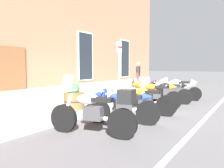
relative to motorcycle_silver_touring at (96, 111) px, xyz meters
The scene contains 13 objects.
ground_plane 3.75m from the motorcycle_silver_touring, 22.06° to the left, with size 140.00×140.00×0.00m, color #424244.
sidewalk 4.58m from the motorcycle_silver_touring, 41.05° to the left, with size 27.90×3.20×0.15m, color gray.
lane_stripe 3.92m from the motorcycle_silver_touring, 27.77° to the right, with size 27.90×0.12×0.01m, color silver.
brick_pub_facade 9.84m from the motorcycle_silver_touring, 67.88° to the left, with size 21.90×7.82×8.55m.
motorcycle_silver_touring is the anchor object (origin of this frame).
motorcycle_blue_sport 1.30m from the motorcycle_silver_touring, ahead, with size 0.85×1.98×0.99m.
motorcycle_yellow_naked 2.81m from the motorcycle_silver_touring, ahead, with size 0.64×2.14×0.94m.
motorcycle_orange_sport 4.23m from the motorcycle_silver_touring, ahead, with size 0.74×2.12×1.04m.
motorcycle_black_sport 5.35m from the motorcycle_silver_touring, ahead, with size 0.85×1.99×1.01m.
motorcycle_white_sport 6.74m from the motorcycle_silver_touring, ahead, with size 0.64×2.12×1.08m.
pedestrian_dark_jacket 10.43m from the motorcycle_silver_touring, 19.49° to the left, with size 0.65×0.28×1.70m.
parking_sign 5.29m from the motorcycle_silver_touring, 23.45° to the left, with size 0.36×0.07×2.51m.
barrel_planter 2.74m from the motorcycle_silver_touring, 50.34° to the left, with size 0.70×0.70×0.90m.
Camera 1 is at (-7.79, -4.43, 1.57)m, focal length 38.18 mm.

